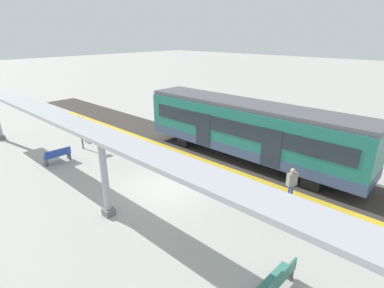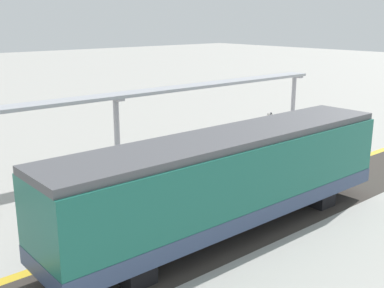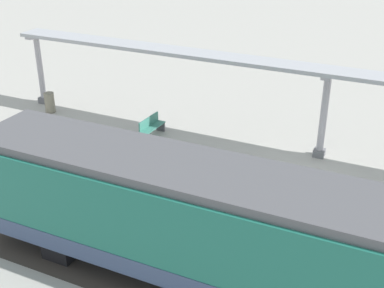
% 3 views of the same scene
% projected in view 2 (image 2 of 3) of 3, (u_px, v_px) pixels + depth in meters
% --- Properties ---
extents(ground_plane, '(176.00, 176.00, 0.00)m').
position_uv_depth(ground_plane, '(157.00, 184.00, 21.00)').
color(ground_plane, '#A9A7A1').
extents(tactile_edge_strip, '(0.40, 35.69, 0.01)m').
position_uv_depth(tactile_edge_strip, '(213.00, 209.00, 18.32)').
color(tactile_edge_strip, gold).
rests_on(tactile_edge_strip, ground).
extents(trackbed, '(3.20, 47.69, 0.01)m').
position_uv_depth(trackbed, '(247.00, 223.00, 17.00)').
color(trackbed, '#38332D').
rests_on(trackbed, ground).
extents(train_near_carriage, '(2.65, 13.59, 3.48)m').
position_uv_depth(train_near_carriage, '(230.00, 181.00, 15.97)').
color(train_near_carriage, '#1D6959').
rests_on(train_near_carriage, ground).
extents(canopy_pillar_nearest, '(1.10, 0.44, 3.48)m').
position_uv_depth(canopy_pillar_nearest, '(293.00, 101.00, 31.73)').
color(canopy_pillar_nearest, slate).
rests_on(canopy_pillar_nearest, ground).
extents(canopy_pillar_second, '(1.10, 0.44, 3.48)m').
position_uv_depth(canopy_pillar_second, '(117.00, 132.00, 23.08)').
color(canopy_pillar_second, slate).
rests_on(canopy_pillar_second, ground).
extents(canopy_beam, '(1.20, 28.60, 0.16)m').
position_uv_depth(canopy_beam, '(114.00, 96.00, 22.56)').
color(canopy_beam, '#A8AAB2').
rests_on(canopy_beam, canopy_pillar_nearest).
extents(bench_mid_platform, '(1.51, 0.47, 0.86)m').
position_uv_depth(bench_mid_platform, '(229.00, 139.00, 27.00)').
color(bench_mid_platform, '#2847A7').
rests_on(bench_mid_platform, ground).
extents(platform_info_sign, '(0.56, 0.10, 2.20)m').
position_uv_depth(platform_info_sign, '(271.00, 128.00, 25.87)').
color(platform_info_sign, '#4C4C51').
rests_on(platform_info_sign, ground).
extents(passenger_waiting_near_edge, '(0.51, 0.38, 1.63)m').
position_uv_depth(passenger_waiting_near_edge, '(85.00, 211.00, 15.57)').
color(passenger_waiting_near_edge, '#344A83').
rests_on(passenger_waiting_near_edge, ground).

